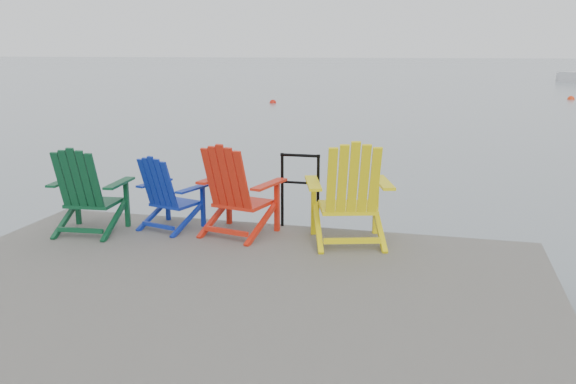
% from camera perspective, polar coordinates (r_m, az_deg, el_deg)
% --- Properties ---
extents(ground, '(400.00, 400.00, 0.00)m').
position_cam_1_polar(ground, '(5.49, -7.66, -15.19)').
color(ground, slate).
rests_on(ground, ground).
extents(dock, '(6.00, 5.00, 1.40)m').
position_cam_1_polar(dock, '(5.33, -7.77, -11.90)').
color(dock, '#33302D').
rests_on(dock, ground).
extents(handrail, '(0.48, 0.04, 0.90)m').
position_cam_1_polar(handrail, '(7.27, 1.14, 0.81)').
color(handrail, black).
rests_on(handrail, dock).
extents(chair_green, '(0.86, 0.81, 1.02)m').
position_cam_1_polar(chair_green, '(7.40, -18.27, 0.16)').
color(chair_green, '#0B3C21').
rests_on(chair_green, dock).
extents(chair_blue, '(0.83, 0.79, 0.89)m').
position_cam_1_polar(chair_blue, '(7.35, -11.14, -0.03)').
color(chair_blue, navy).
rests_on(chair_blue, dock).
extents(chair_red, '(0.97, 0.92, 1.07)m').
position_cam_1_polar(chair_red, '(6.98, -4.84, 0.23)').
color(chair_red, red).
rests_on(chair_red, dock).
extents(chair_yellow, '(1.08, 1.03, 1.15)m').
position_cam_1_polar(chair_yellow, '(6.66, 5.80, -0.05)').
color(chair_yellow, yellow).
rests_on(chair_yellow, dock).
extents(buoy_b, '(0.34, 0.34, 0.34)m').
position_cam_1_polar(buoy_b, '(30.73, -1.42, 8.32)').
color(buoy_b, red).
rests_on(buoy_b, ground).
extents(buoy_c, '(0.38, 0.38, 0.38)m').
position_cam_1_polar(buoy_c, '(36.31, 24.95, 7.86)').
color(buoy_c, red).
rests_on(buoy_c, ground).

